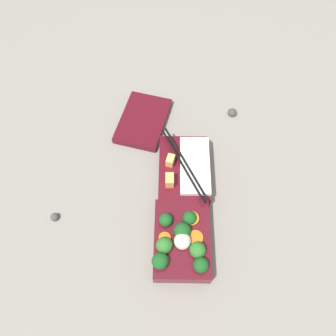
% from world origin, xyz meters
% --- Properties ---
extents(ground_plane, '(3.00, 3.00, 0.00)m').
position_xyz_m(ground_plane, '(0.00, 0.00, 0.00)').
color(ground_plane, gray).
extents(bento_tray_vegetable, '(0.18, 0.12, 0.07)m').
position_xyz_m(bento_tray_vegetable, '(-0.09, 0.00, 0.03)').
color(bento_tray_vegetable, '#510F19').
rests_on(bento_tray_vegetable, ground_plane).
extents(bento_tray_rice, '(0.20, 0.12, 0.07)m').
position_xyz_m(bento_tray_rice, '(0.09, -0.01, 0.03)').
color(bento_tray_rice, '#510F19').
rests_on(bento_tray_rice, ground_plane).
extents(bento_lid, '(0.20, 0.16, 0.02)m').
position_xyz_m(bento_lid, '(0.25, 0.10, 0.01)').
color(bento_lid, '#510F19').
rests_on(bento_lid, ground_plane).
extents(pebble_0, '(0.02, 0.02, 0.02)m').
position_xyz_m(pebble_0, '(-0.03, 0.30, 0.01)').
color(pebble_0, '#474442').
rests_on(pebble_0, ground_plane).
extents(pebble_1, '(0.03, 0.03, 0.03)m').
position_xyz_m(pebble_1, '(0.28, -0.14, 0.01)').
color(pebble_1, '#474442').
rests_on(pebble_1, ground_plane).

